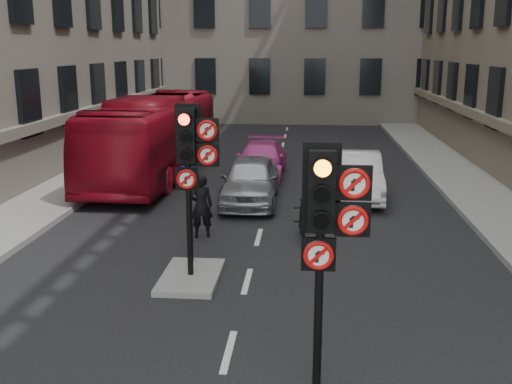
% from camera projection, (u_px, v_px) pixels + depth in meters
% --- Properties ---
extents(pavement_left, '(3.00, 50.00, 0.16)m').
position_uv_depth(pavement_left, '(53.00, 192.00, 19.94)').
color(pavement_left, gray).
rests_on(pavement_left, ground).
extents(pavement_right, '(3.00, 50.00, 0.16)m').
position_uv_depth(pavement_right, '(498.00, 201.00, 18.75)').
color(pavement_right, gray).
rests_on(pavement_right, ground).
extents(centre_island, '(1.20, 2.00, 0.12)m').
position_uv_depth(centre_island, '(191.00, 277.00, 12.67)').
color(centre_island, gray).
rests_on(centre_island, ground).
extents(signal_near, '(0.91, 0.40, 3.58)m').
position_uv_depth(signal_near, '(327.00, 218.00, 7.97)').
color(signal_near, black).
rests_on(signal_near, ground).
extents(signal_far, '(0.91, 0.40, 3.58)m').
position_uv_depth(signal_far, '(192.00, 154.00, 12.03)').
color(signal_far, black).
rests_on(signal_far, centre_island).
extents(car_silver, '(1.74, 4.27, 1.45)m').
position_uv_depth(car_silver, '(250.00, 180.00, 18.76)').
color(car_silver, '#979A9E').
rests_on(car_silver, ground).
extents(car_white, '(1.62, 4.42, 1.45)m').
position_uv_depth(car_white, '(356.00, 175.00, 19.46)').
color(car_white, silver).
rests_on(car_white, ground).
extents(car_pink, '(1.88, 4.44, 1.28)m').
position_uv_depth(car_pink, '(261.00, 159.00, 22.68)').
color(car_pink, '#C1388D').
rests_on(car_pink, ground).
extents(bus_red, '(2.79, 10.94, 3.03)m').
position_uv_depth(bus_red, '(155.00, 136.00, 22.52)').
color(bus_red, maroon).
rests_on(bus_red, ground).
extents(motorcycle, '(0.60, 1.69, 1.00)m').
position_uv_depth(motorcycle, '(302.00, 220.00, 15.23)').
color(motorcycle, black).
rests_on(motorcycle, ground).
extents(motorcyclist, '(0.70, 0.56, 1.66)m').
position_uv_depth(motorcyclist, '(201.00, 206.00, 15.32)').
color(motorcyclist, black).
rests_on(motorcyclist, ground).
extents(info_sign, '(0.37, 0.15, 2.18)m').
position_uv_depth(info_sign, '(190.00, 201.00, 13.04)').
color(info_sign, black).
rests_on(info_sign, centre_island).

